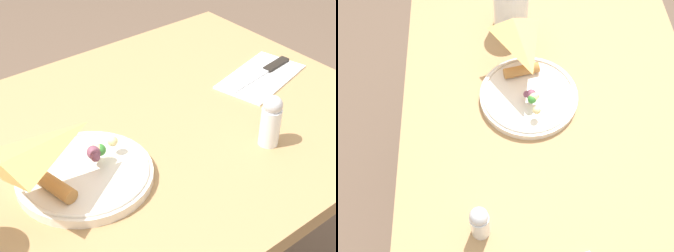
% 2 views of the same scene
% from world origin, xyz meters
% --- Properties ---
extents(ground_plane, '(6.00, 6.00, 0.00)m').
position_xyz_m(ground_plane, '(0.00, 0.00, 0.00)').
color(ground_plane, brown).
extents(dining_table, '(1.00, 0.67, 0.73)m').
position_xyz_m(dining_table, '(0.00, 0.00, 0.60)').
color(dining_table, '#A87F51').
rests_on(dining_table, ground_plane).
extents(plate_pizza, '(0.22, 0.22, 0.05)m').
position_xyz_m(plate_pizza, '(0.11, 0.05, 0.74)').
color(plate_pizza, silver).
rests_on(plate_pizza, dining_table).
extents(milk_glass, '(0.09, 0.09, 0.12)m').
position_xyz_m(milk_glass, '(0.35, 0.08, 0.79)').
color(milk_glass, white).
rests_on(milk_glass, dining_table).
extents(salt_shaker, '(0.04, 0.04, 0.10)m').
position_xyz_m(salt_shaker, '(-0.19, 0.17, 0.78)').
color(salt_shaker, white).
rests_on(salt_shaker, dining_table).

